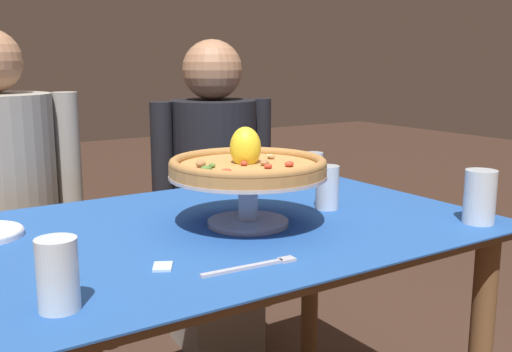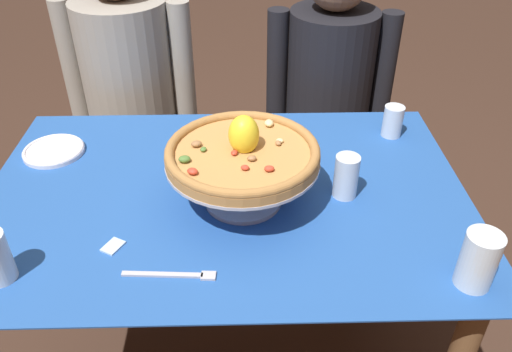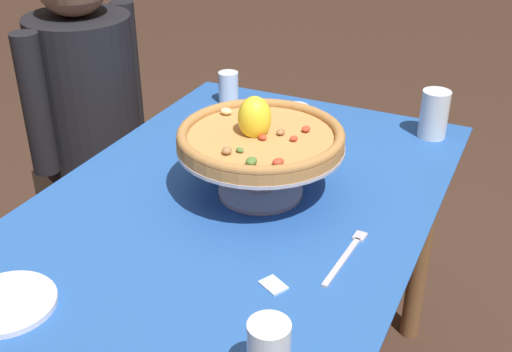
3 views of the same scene
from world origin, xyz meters
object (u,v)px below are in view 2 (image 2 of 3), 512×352
object	(u,v)px
pizza	(243,152)
dinner_fork	(175,275)
diner_left	(134,111)
water_glass_front_right	(477,263)
side_plate	(54,150)
pizza_stand	(243,173)
sugar_packet	(113,246)
diner_right	(327,111)
water_glass_side_right	(346,179)
water_glass_back_right	(392,123)

from	to	relation	value
pizza	dinner_fork	xyz separation A→B (m)	(-0.15, -0.26, -0.15)
diner_left	water_glass_front_right	bearing A→B (deg)	-49.22
side_plate	dinner_fork	size ratio (longest dim) A/B	0.86
pizza_stand	sugar_packet	distance (m)	0.35
diner_left	diner_right	size ratio (longest dim) A/B	1.02
pizza_stand	diner_right	bearing A→B (deg)	66.44
pizza	dinner_fork	world-z (taller)	pizza
pizza	diner_right	world-z (taller)	diner_right
water_glass_side_right	water_glass_back_right	size ratio (longest dim) A/B	1.20
sugar_packet	pizza_stand	bearing A→B (deg)	28.86
water_glass_side_right	diner_right	bearing A→B (deg)	84.54
water_glass_back_right	diner_left	xyz separation A→B (m)	(-0.89, 0.44, -0.18)
diner_left	pizza	bearing A→B (deg)	-60.61
pizza_stand	water_glass_side_right	world-z (taller)	pizza_stand
water_glass_front_right	sugar_packet	bearing A→B (deg)	170.62
water_glass_side_right	dinner_fork	distance (m)	0.50
side_plate	water_glass_back_right	bearing A→B (deg)	4.38
diner_right	side_plate	bearing A→B (deg)	-149.43
water_glass_front_right	water_glass_side_right	xyz separation A→B (m)	(-0.22, 0.31, -0.01)
pizza	water_glass_front_right	distance (m)	0.57
side_plate	dinner_fork	distance (m)	0.65
water_glass_side_right	sugar_packet	xyz separation A→B (m)	(-0.57, -0.19, -0.05)
water_glass_back_right	sugar_packet	distance (m)	0.90
water_glass_front_right	water_glass_back_right	bearing A→B (deg)	92.16
pizza	dinner_fork	bearing A→B (deg)	-119.88
pizza_stand	pizza	bearing A→B (deg)	86.29
water_glass_front_right	pizza	bearing A→B (deg)	148.43
water_glass_back_right	dinner_fork	distance (m)	0.84
water_glass_side_right	side_plate	distance (m)	0.85
water_glass_front_right	water_glass_side_right	bearing A→B (deg)	124.87
water_glass_side_right	diner_right	size ratio (longest dim) A/B	0.10
water_glass_front_right	diner_left	world-z (taller)	diner_left
dinner_fork	water_glass_back_right	bearing A→B (deg)	43.61
pizza	water_glass_back_right	bearing A→B (deg)	34.82
pizza	side_plate	world-z (taller)	pizza
water_glass_side_right	diner_left	size ratio (longest dim) A/B	0.10
pizza_stand	water_glass_front_right	distance (m)	0.57
pizza_stand	water_glass_side_right	distance (m)	0.27
dinner_fork	water_glass_side_right	bearing A→B (deg)	33.98
pizza_stand	pizza	world-z (taller)	pizza
dinner_fork	pizza	bearing A→B (deg)	60.12
water_glass_front_right	side_plate	size ratio (longest dim) A/B	0.75
water_glass_side_right	side_plate	size ratio (longest dim) A/B	0.67
side_plate	sugar_packet	size ratio (longest dim) A/B	3.51
water_glass_front_right	dinner_fork	distance (m)	0.64
sugar_packet	side_plate	bearing A→B (deg)	121.93
water_glass_side_right	dinner_fork	xyz separation A→B (m)	(-0.41, -0.28, -0.05)
dinner_fork	sugar_packet	distance (m)	0.18
water_glass_back_right	dinner_fork	size ratio (longest dim) A/B	0.47
water_glass_back_right	water_glass_side_right	bearing A→B (deg)	-122.97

